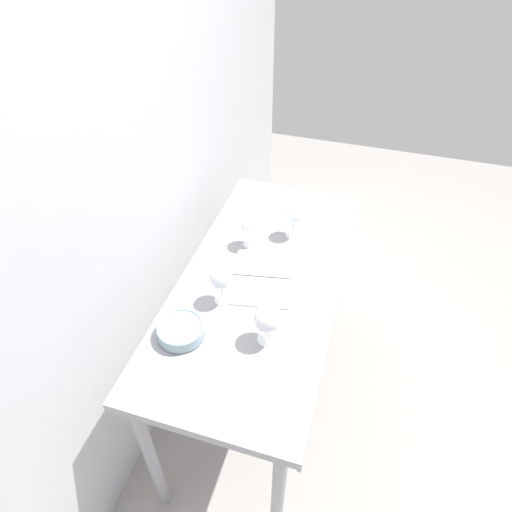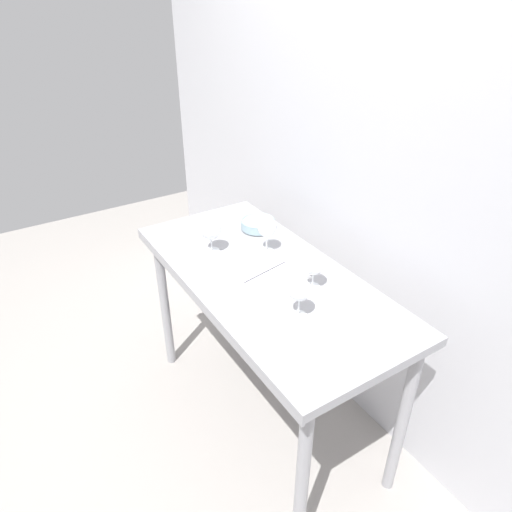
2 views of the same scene
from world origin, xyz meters
name	(u,v)px [view 2 (image 2 of 2)]	position (x,y,z in m)	size (l,w,h in m)	color
ground_plane	(264,413)	(0.00, 0.00, 0.00)	(6.00, 6.00, 0.00)	gray
back_wall	(360,165)	(0.00, 0.49, 1.30)	(3.80, 0.04, 2.60)	#BABAC0
steel_counter	(265,293)	(0.00, -0.01, 0.79)	(1.40, 0.65, 0.90)	#939398
wine_glass_far_left	(267,228)	(-0.16, 0.11, 1.02)	(0.09, 0.09, 0.17)	white
wine_glass_near_left	(211,230)	(-0.30, -0.11, 1.01)	(0.10, 0.10, 0.17)	white
wine_glass_far_right	(314,265)	(0.19, 0.10, 1.01)	(0.09, 0.09, 0.16)	white
wine_glass_near_right	(300,291)	(0.31, -0.06, 1.02)	(0.09, 0.09, 0.17)	white
open_notebook	(265,273)	(0.00, -0.01, 0.90)	(0.36, 0.30, 0.01)	white
tasting_sheet_upper	(350,316)	(0.42, 0.11, 0.90)	(0.16, 0.22, 0.00)	white
tasting_bowl	(258,224)	(-0.37, 0.19, 0.93)	(0.17, 0.17, 0.06)	#DBCC66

